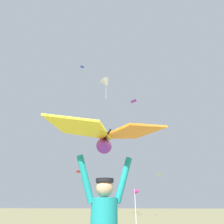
{
  "coord_description": "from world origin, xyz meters",
  "views": [
    {
      "loc": [
        0.24,
        -3.01,
        1.31
      ],
      "look_at": [
        -0.06,
        0.87,
        3.27
      ],
      "focal_mm": 29.24,
      "sensor_mm": 36.0,
      "label": 1
    }
  ],
  "objects_px": {
    "distant_kite_white_high_right": "(106,83)",
    "held_stunt_kite": "(106,133)",
    "distant_kite_purple_far_center": "(128,160)",
    "distant_kite_purple_low_left": "(133,101)",
    "distant_kite_blue_mid_left": "(82,67)",
    "distant_kite_red_overhead_distant": "(79,171)",
    "marker_flag": "(137,194)",
    "distant_kite_yellow_mid_right": "(160,174)"
  },
  "relations": [
    {
      "from": "distant_kite_blue_mid_left",
      "to": "marker_flag",
      "type": "distance_m",
      "value": 24.99
    },
    {
      "from": "distant_kite_white_high_right",
      "to": "distant_kite_blue_mid_left",
      "type": "height_order",
      "value": "distant_kite_blue_mid_left"
    },
    {
      "from": "held_stunt_kite",
      "to": "distant_kite_blue_mid_left",
      "type": "bearing_deg",
      "value": 107.54
    },
    {
      "from": "distant_kite_white_high_right",
      "to": "distant_kite_yellow_mid_right",
      "type": "bearing_deg",
      "value": 63.42
    },
    {
      "from": "distant_kite_purple_far_center",
      "to": "distant_kite_white_high_right",
      "type": "relative_size",
      "value": 0.29
    },
    {
      "from": "held_stunt_kite",
      "to": "distant_kite_blue_mid_left",
      "type": "xyz_separation_m",
      "value": [
        -6.55,
        20.73,
        19.5
      ]
    },
    {
      "from": "held_stunt_kite",
      "to": "distant_kite_white_high_right",
      "type": "relative_size",
      "value": 0.54
    },
    {
      "from": "distant_kite_red_overhead_distant",
      "to": "distant_kite_purple_low_left",
      "type": "distance_m",
      "value": 16.06
    },
    {
      "from": "distant_kite_purple_far_center",
      "to": "marker_flag",
      "type": "xyz_separation_m",
      "value": [
        0.3,
        -12.72,
        -4.4
      ]
    },
    {
      "from": "distant_kite_blue_mid_left",
      "to": "distant_kite_white_high_right",
      "type": "bearing_deg",
      "value": -36.05
    },
    {
      "from": "held_stunt_kite",
      "to": "distant_kite_purple_low_left",
      "type": "distance_m",
      "value": 17.05
    },
    {
      "from": "distant_kite_purple_far_center",
      "to": "marker_flag",
      "type": "distance_m",
      "value": 13.47
    },
    {
      "from": "distant_kite_red_overhead_distant",
      "to": "distant_kite_purple_far_center",
      "type": "bearing_deg",
      "value": -40.38
    },
    {
      "from": "distant_kite_red_overhead_distant",
      "to": "distant_kite_white_high_right",
      "type": "xyz_separation_m",
      "value": [
        5.24,
        -9.53,
        9.88
      ]
    },
    {
      "from": "distant_kite_purple_far_center",
      "to": "distant_kite_purple_low_left",
      "type": "height_order",
      "value": "distant_kite_purple_low_left"
    },
    {
      "from": "distant_kite_red_overhead_distant",
      "to": "distant_kite_purple_far_center",
      "type": "height_order",
      "value": "distant_kite_purple_far_center"
    },
    {
      "from": "distant_kite_white_high_right",
      "to": "held_stunt_kite",
      "type": "bearing_deg",
      "value": -83.22
    },
    {
      "from": "distant_kite_red_overhead_distant",
      "to": "distant_kite_purple_far_center",
      "type": "relative_size",
      "value": 1.07
    },
    {
      "from": "distant_kite_purple_low_left",
      "to": "distant_kite_purple_far_center",
      "type": "bearing_deg",
      "value": 97.65
    },
    {
      "from": "distant_kite_red_overhead_distant",
      "to": "marker_flag",
      "type": "xyz_separation_m",
      "value": [
        8.08,
        -19.33,
        -4.16
      ]
    },
    {
      "from": "distant_kite_yellow_mid_right",
      "to": "held_stunt_kite",
      "type": "bearing_deg",
      "value": -100.65
    },
    {
      "from": "distant_kite_purple_far_center",
      "to": "distant_kite_purple_low_left",
      "type": "xyz_separation_m",
      "value": [
        0.79,
        -5.91,
        5.02
      ]
    },
    {
      "from": "distant_kite_blue_mid_left",
      "to": "marker_flag",
      "type": "xyz_separation_m",
      "value": [
        7.31,
        -13.06,
        -20.01
      ]
    },
    {
      "from": "distant_kite_white_high_right",
      "to": "distant_kite_blue_mid_left",
      "type": "xyz_separation_m",
      "value": [
        -4.47,
        3.26,
        5.97
      ]
    },
    {
      "from": "held_stunt_kite",
      "to": "distant_kite_blue_mid_left",
      "type": "relative_size",
      "value": 2.18
    },
    {
      "from": "distant_kite_purple_low_left",
      "to": "distant_kite_white_high_right",
      "type": "bearing_deg",
      "value": 138.02
    },
    {
      "from": "distant_kite_blue_mid_left",
      "to": "distant_kite_red_overhead_distant",
      "type": "bearing_deg",
      "value": 96.98
    },
    {
      "from": "distant_kite_blue_mid_left",
      "to": "held_stunt_kite",
      "type": "bearing_deg",
      "value": -72.46
    },
    {
      "from": "distant_kite_purple_far_center",
      "to": "distant_kite_purple_low_left",
      "type": "distance_m",
      "value": 7.8
    },
    {
      "from": "distant_kite_purple_low_left",
      "to": "marker_flag",
      "type": "bearing_deg",
      "value": -94.12
    },
    {
      "from": "distant_kite_purple_far_center",
      "to": "distant_kite_red_overhead_distant",
      "type": "bearing_deg",
      "value": 139.62
    },
    {
      "from": "distant_kite_red_overhead_distant",
      "to": "distant_kite_yellow_mid_right",
      "type": "height_order",
      "value": "distant_kite_yellow_mid_right"
    },
    {
      "from": "distant_kite_red_overhead_distant",
      "to": "distant_kite_blue_mid_left",
      "type": "relative_size",
      "value": 1.23
    },
    {
      "from": "distant_kite_purple_low_left",
      "to": "marker_flag",
      "type": "height_order",
      "value": "distant_kite_purple_low_left"
    },
    {
      "from": "distant_kite_red_overhead_distant",
      "to": "distant_kite_purple_low_left",
      "type": "height_order",
      "value": "distant_kite_purple_low_left"
    },
    {
      "from": "distant_kite_red_overhead_distant",
      "to": "distant_kite_white_high_right",
      "type": "height_order",
      "value": "distant_kite_white_high_right"
    },
    {
      "from": "distant_kite_purple_low_left",
      "to": "marker_flag",
      "type": "distance_m",
      "value": 11.64
    },
    {
      "from": "distant_kite_yellow_mid_right",
      "to": "marker_flag",
      "type": "height_order",
      "value": "distant_kite_yellow_mid_right"
    },
    {
      "from": "distant_kite_yellow_mid_right",
      "to": "distant_kite_blue_mid_left",
      "type": "xyz_separation_m",
      "value": [
        -13.07,
        -13.92,
        15.32
      ]
    },
    {
      "from": "distant_kite_purple_far_center",
      "to": "distant_kite_purple_low_left",
      "type": "relative_size",
      "value": 1.15
    },
    {
      "from": "held_stunt_kite",
      "to": "distant_kite_yellow_mid_right",
      "type": "distance_m",
      "value": 35.51
    },
    {
      "from": "distant_kite_purple_low_left",
      "to": "distant_kite_yellow_mid_right",
      "type": "xyz_separation_m",
      "value": [
        5.27,
        20.17,
        -4.74
      ]
    }
  ]
}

